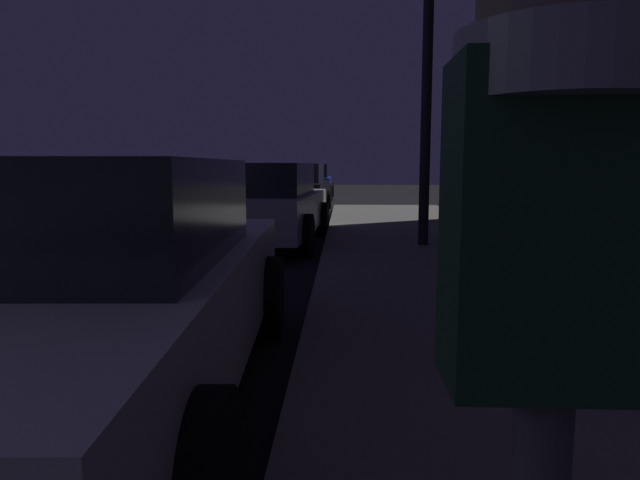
{
  "coord_description": "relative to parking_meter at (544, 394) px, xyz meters",
  "views": [
    {
      "loc": [
        4.31,
        0.32,
        1.4
      ],
      "look_at": [
        4.21,
        2.86,
        1.06
      ],
      "focal_mm": 31.41,
      "sensor_mm": 36.0,
      "label": 1
    }
  ],
  "objects": [
    {
      "name": "street_lamp",
      "position": [
        1.06,
        8.3,
        2.43
      ],
      "size": [
        0.44,
        0.44,
        5.2
      ],
      "color": "black",
      "rests_on": "sidewalk"
    },
    {
      "name": "car_blue",
      "position": [
        -1.65,
        22.88,
        -0.47
      ],
      "size": [
        2.04,
        4.43,
        1.43
      ],
      "color": "navy",
      "rests_on": "ground"
    },
    {
      "name": "car_silver",
      "position": [
        -1.66,
        9.31,
        -0.47
      ],
      "size": [
        2.33,
        4.44,
        1.43
      ],
      "color": "#B7B7BF",
      "rests_on": "ground"
    },
    {
      "name": "car_white",
      "position": [
        -1.65,
        2.52,
        -0.48
      ],
      "size": [
        2.21,
        4.47,
        1.43
      ],
      "color": "silver",
      "rests_on": "ground"
    },
    {
      "name": "parking_meter",
      "position": [
        0.0,
        0.0,
        0.0
      ],
      "size": [
        0.19,
        0.19,
        1.36
      ],
      "color": "#59595B",
      "rests_on": "sidewalk"
    },
    {
      "name": "car_black",
      "position": [
        -1.65,
        16.17,
        -0.47
      ],
      "size": [
        2.12,
        4.3,
        1.43
      ],
      "color": "black",
      "rests_on": "ground"
    }
  ]
}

